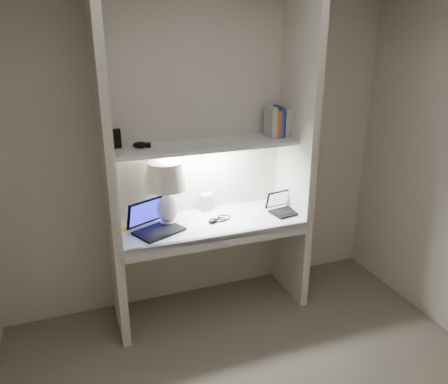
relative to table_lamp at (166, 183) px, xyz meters
name	(u,v)px	position (x,y,z in m)	size (l,w,h in m)	color
back_wall	(198,153)	(0.31, 0.20, 0.15)	(3.20, 0.01, 2.50)	beige
alcove_panel_left	(108,172)	(-0.42, -0.07, 0.15)	(0.06, 0.55, 2.50)	beige
alcove_panel_right	(296,153)	(1.04, -0.07, 0.15)	(0.06, 0.55, 2.50)	beige
desk	(210,223)	(0.31, -0.07, -0.35)	(1.40, 0.55, 0.04)	white
desk_apron	(221,241)	(0.31, -0.33, -0.38)	(1.46, 0.03, 0.10)	silver
shelf	(205,146)	(0.31, 0.02, 0.25)	(1.40, 0.36, 0.03)	silver
strip_light	(205,148)	(0.31, 0.02, 0.23)	(0.60, 0.04, 0.01)	white
table_lamp	(166,183)	(0.00, 0.00, 0.00)	(0.33, 0.33, 0.49)	white
laptop_main	(154,224)	(-0.12, -0.08, -0.28)	(0.43, 0.40, 0.23)	black
laptop_netbook	(284,207)	(0.95, -0.09, -0.29)	(0.29, 0.26, 0.16)	black
speaker	(207,202)	(0.36, 0.15, -0.26)	(0.10, 0.07, 0.14)	silver
mouse	(213,221)	(0.33, -0.11, -0.32)	(0.09, 0.06, 0.03)	black
cable_coil	(224,217)	(0.44, -0.05, -0.32)	(0.10, 0.10, 0.01)	black
sticky_note	(125,230)	(-0.33, 0.00, -0.33)	(0.07, 0.07, 0.00)	yellow
book_row	(281,122)	(0.96, 0.06, 0.38)	(0.23, 0.16, 0.24)	silver
shelf_box	(115,139)	(-0.33, 0.13, 0.33)	(0.08, 0.06, 0.13)	black
shelf_gadget	(140,145)	(-0.16, 0.06, 0.29)	(0.11, 0.08, 0.05)	black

